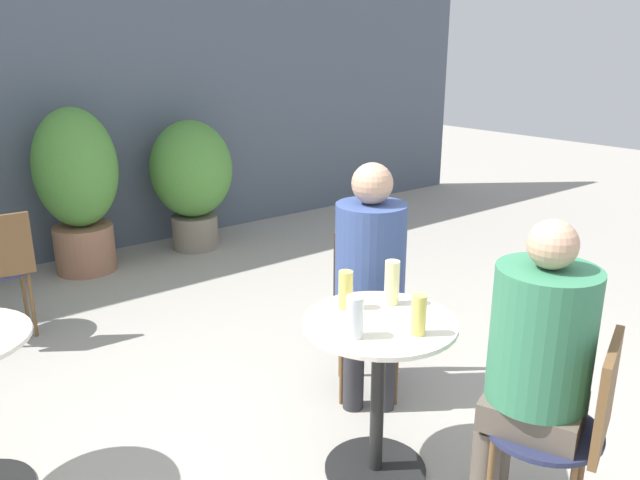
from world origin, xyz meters
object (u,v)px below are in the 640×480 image
(seated_person_0, at_px, (535,356))
(beer_glass_3, at_px, (419,315))
(beer_glass_0, at_px, (392,283))
(bistro_chair_0, at_px, (571,420))
(bistro_chair_1, at_px, (368,296))
(potted_plant_1, at_px, (77,183))
(cafe_table_near, at_px, (378,371))
(seated_person_1, at_px, (370,265))
(beer_glass_1, at_px, (346,290))
(bistro_chair_2, at_px, (0,263))
(beer_glass_2, at_px, (355,317))
(potted_plant_2, at_px, (192,176))

(seated_person_0, height_order, beer_glass_3, seated_person_0)
(beer_glass_0, bearing_deg, bistro_chair_0, -81.90)
(bistro_chair_1, relative_size, potted_plant_1, 0.63)
(cafe_table_near, distance_m, bistro_chair_0, 0.77)
(bistro_chair_0, bearing_deg, seated_person_1, -116.52)
(beer_glass_1, distance_m, potted_plant_1, 3.22)
(bistro_chair_2, height_order, beer_glass_3, beer_glass_3)
(bistro_chair_1, distance_m, beer_glass_2, 0.97)
(cafe_table_near, relative_size, beer_glass_3, 4.45)
(beer_glass_1, distance_m, potted_plant_2, 3.33)
(cafe_table_near, distance_m, beer_glass_3, 0.37)
(seated_person_1, bearing_deg, potted_plant_2, 119.68)
(seated_person_0, bearing_deg, beer_glass_1, -92.67)
(bistro_chair_1, bearing_deg, beer_glass_3, -81.12)
(bistro_chair_1, distance_m, beer_glass_1, 0.73)
(bistro_chair_0, distance_m, bistro_chair_1, 1.34)
(bistro_chair_0, distance_m, beer_glass_2, 0.87)
(beer_glass_1, bearing_deg, bistro_chair_0, -71.32)
(cafe_table_near, relative_size, seated_person_0, 0.58)
(bistro_chair_1, relative_size, beer_glass_1, 5.01)
(bistro_chair_0, relative_size, beer_glass_1, 5.01)
(beer_glass_1, xyz_separation_m, beer_glass_3, (0.06, -0.37, -0.00))
(cafe_table_near, height_order, beer_glass_2, beer_glass_2)
(seated_person_1, xyz_separation_m, potted_plant_1, (-0.53, 2.91, 0.00))
(beer_glass_1, xyz_separation_m, beer_glass_2, (-0.15, -0.23, -0.00))
(bistro_chair_2, xyz_separation_m, beer_glass_0, (1.12, -2.31, 0.31))
(bistro_chair_0, height_order, beer_glass_2, beer_glass_2)
(beer_glass_1, relative_size, beer_glass_2, 1.01)
(bistro_chair_0, height_order, beer_glass_3, beer_glass_3)
(beer_glass_0, xyz_separation_m, beer_glass_3, (-0.13, -0.28, -0.02))
(beer_glass_0, bearing_deg, seated_person_0, -84.65)
(bistro_chair_2, xyz_separation_m, seated_person_1, (1.35, -1.92, 0.23))
(beer_glass_0, bearing_deg, bistro_chair_2, 115.77)
(bistro_chair_2, bearing_deg, potted_plant_1, -126.19)
(seated_person_0, bearing_deg, cafe_table_near, -90.00)
(bistro_chair_2, height_order, potted_plant_1, potted_plant_1)
(seated_person_0, bearing_deg, potted_plant_1, -105.77)
(seated_person_1, height_order, potted_plant_2, seated_person_1)
(seated_person_1, xyz_separation_m, beer_glass_1, (-0.42, -0.30, 0.07))
(bistro_chair_2, relative_size, seated_person_0, 0.67)
(seated_person_1, height_order, beer_glass_3, seated_person_1)
(bistro_chair_2, height_order, beer_glass_2, beer_glass_2)
(bistro_chair_0, bearing_deg, potted_plant_2, -119.21)
(bistro_chair_0, distance_m, beer_glass_0, 0.88)
(potted_plant_2, bearing_deg, potted_plant_1, 179.37)
(beer_glass_2, relative_size, beer_glass_3, 1.02)
(bistro_chair_1, height_order, bistro_chair_2, same)
(beer_glass_0, distance_m, potted_plant_2, 3.37)
(seated_person_0, xyz_separation_m, beer_glass_2, (-0.40, 0.54, 0.08))
(beer_glass_0, relative_size, potted_plant_1, 0.15)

